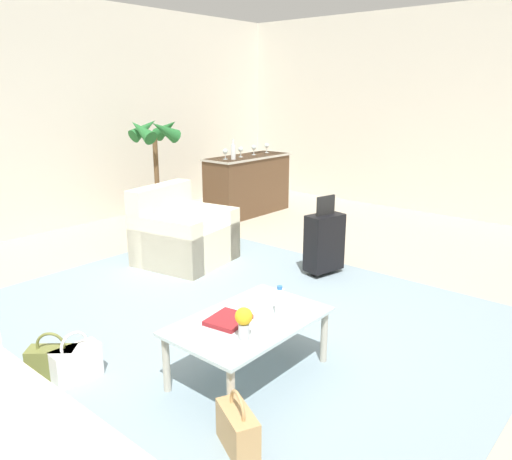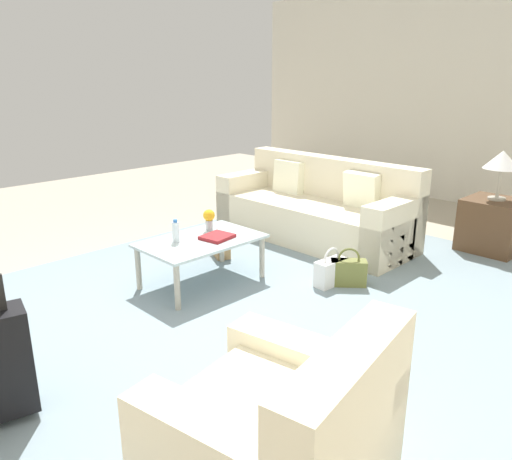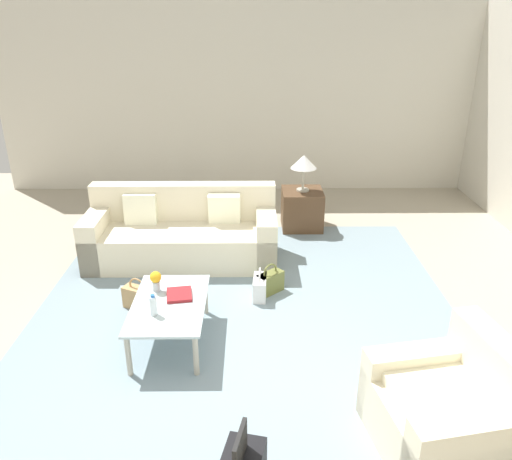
# 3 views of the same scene
# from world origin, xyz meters

# --- Properties ---
(ground_plane) EXTENTS (12.00, 12.00, 0.00)m
(ground_plane) POSITION_xyz_m (0.00, 0.00, 0.00)
(ground_plane) COLOR #A89E89
(wall_right) EXTENTS (0.12, 8.00, 3.10)m
(wall_right) POSITION_xyz_m (5.06, 0.00, 1.55)
(wall_right) COLOR beige
(wall_right) RESTS_ON ground
(area_rug) EXTENTS (5.20, 4.40, 0.01)m
(area_rug) POSITION_xyz_m (-0.60, 0.20, 0.00)
(area_rug) COLOR gray
(area_rug) RESTS_ON ground
(armchair) EXTENTS (1.06, 1.04, 0.86)m
(armchair) POSITION_xyz_m (0.89, 1.67, 0.30)
(armchair) COLOR beige
(armchair) RESTS_ON ground
(coffee_table) EXTENTS (1.07, 0.67, 0.42)m
(coffee_table) POSITION_xyz_m (-0.40, -0.50, 0.37)
(coffee_table) COLOR silver
(coffee_table) RESTS_ON ground
(water_bottle) EXTENTS (0.06, 0.06, 0.20)m
(water_bottle) POSITION_xyz_m (-0.20, -0.60, 0.52)
(water_bottle) COLOR silver
(water_bottle) RESTS_ON coffee_table
(coffee_table_book) EXTENTS (0.30, 0.27, 0.03)m
(coffee_table_book) POSITION_xyz_m (-0.52, -0.42, 0.44)
(coffee_table_book) COLOR maroon
(coffee_table_book) RESTS_ON coffee_table
(flower_vase) EXTENTS (0.11, 0.11, 0.21)m
(flower_vase) POSITION_xyz_m (-0.62, -0.65, 0.55)
(flower_vase) COLOR #B2B7BC
(flower_vase) RESTS_ON coffee_table
(bar_console) EXTENTS (1.47, 0.58, 0.91)m
(bar_console) POSITION_xyz_m (3.10, 2.60, 0.47)
(bar_console) COLOR #513823
(bar_console) RESTS_ON ground
(wine_glass_leftmost) EXTENTS (0.08, 0.08, 0.15)m
(wine_glass_leftmost) POSITION_xyz_m (2.60, 2.59, 1.02)
(wine_glass_leftmost) COLOR silver
(wine_glass_leftmost) RESTS_ON bar_console
(wine_glass_left_of_centre) EXTENTS (0.08, 0.08, 0.15)m
(wine_glass_left_of_centre) POSITION_xyz_m (2.93, 2.59, 1.02)
(wine_glass_left_of_centre) COLOR silver
(wine_glass_left_of_centre) RESTS_ON bar_console
(wine_glass_right_of_centre) EXTENTS (0.08, 0.08, 0.15)m
(wine_glass_right_of_centre) POSITION_xyz_m (3.27, 2.62, 1.02)
(wine_glass_right_of_centre) COLOR silver
(wine_glass_right_of_centre) RESTS_ON bar_console
(wine_glass_rightmost) EXTENTS (0.08, 0.08, 0.15)m
(wine_glass_rightmost) POSITION_xyz_m (3.60, 2.63, 1.02)
(wine_glass_rightmost) COLOR silver
(wine_glass_rightmost) RESTS_ON bar_console
(wine_bottle_clear) EXTENTS (0.07, 0.07, 0.30)m
(wine_bottle_clear) POSITION_xyz_m (2.66, 2.49, 1.03)
(wine_bottle_clear) COLOR silver
(wine_bottle_clear) RESTS_ON bar_console
(suitcase_black) EXTENTS (0.44, 0.30, 0.85)m
(suitcase_black) POSITION_xyz_m (1.60, 0.20, 0.36)
(suitcase_black) COLOR black
(suitcase_black) RESTS_ON ground
(handbag_white) EXTENTS (0.33, 0.16, 0.36)m
(handbag_white) POSITION_xyz_m (-1.20, 0.35, 0.13)
(handbag_white) COLOR white
(handbag_white) RESTS_ON ground
(handbag_tan) EXTENTS (0.27, 0.35, 0.36)m
(handbag_tan) POSITION_xyz_m (-0.99, -0.93, 0.13)
(handbag_tan) COLOR tan
(handbag_tan) RESTS_ON ground
(handbag_olive) EXTENTS (0.32, 0.33, 0.36)m
(handbag_olive) POSITION_xyz_m (-1.30, 0.47, 0.13)
(handbag_olive) COLOR olive
(handbag_olive) RESTS_ON ground
(potted_palm) EXTENTS (0.64, 0.64, 1.56)m
(potted_palm) POSITION_xyz_m (1.80, 3.20, 0.76)
(potted_palm) COLOR #84664C
(potted_palm) RESTS_ON ground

